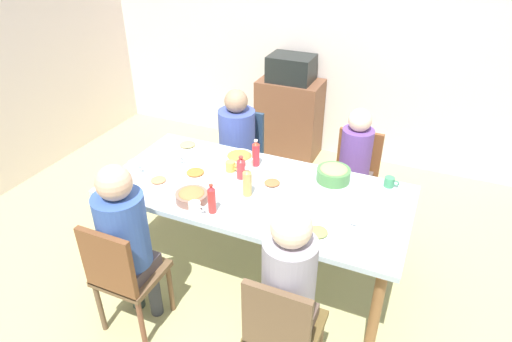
# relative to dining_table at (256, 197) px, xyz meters

# --- Properties ---
(ground_plane) EXTENTS (6.76, 6.76, 0.00)m
(ground_plane) POSITION_rel_dining_table_xyz_m (0.00, 0.00, -0.70)
(ground_plane) COLOR tan
(wall_back) EXTENTS (5.87, 0.12, 2.60)m
(wall_back) POSITION_rel_dining_table_xyz_m (0.00, 2.26, 0.60)
(wall_back) COLOR silver
(wall_back) RESTS_ON ground_plane
(dining_table) EXTENTS (2.20, 1.04, 0.77)m
(dining_table) POSITION_rel_dining_table_xyz_m (0.00, 0.00, 0.00)
(dining_table) COLOR #B0C1C8
(dining_table) RESTS_ON ground_plane
(chair_0) EXTENTS (0.40, 0.40, 0.90)m
(chair_0) POSITION_rel_dining_table_xyz_m (-0.55, 0.90, -0.19)
(chair_0) COLOR #263B45
(chair_0) RESTS_ON ground_plane
(person_0) EXTENTS (0.34, 0.34, 1.17)m
(person_0) POSITION_rel_dining_table_xyz_m (-0.55, 0.81, 0.02)
(person_0) COLOR #322C55
(person_0) RESTS_ON ground_plane
(chair_1) EXTENTS (0.40, 0.40, 0.90)m
(chair_1) POSITION_rel_dining_table_xyz_m (-0.55, -0.90, -0.19)
(chair_1) COLOR brown
(chair_1) RESTS_ON ground_plane
(person_1) EXTENTS (0.31, 0.31, 1.26)m
(person_1) POSITION_rel_dining_table_xyz_m (-0.55, -0.81, 0.06)
(person_1) COLOR #38453F
(person_1) RESTS_ON ground_plane
(chair_2) EXTENTS (0.40, 0.40, 0.90)m
(chair_2) POSITION_rel_dining_table_xyz_m (0.55, 0.90, -0.19)
(chair_2) COLOR brown
(chair_2) RESTS_ON ground_plane
(person_2) EXTENTS (0.30, 0.30, 1.17)m
(person_2) POSITION_rel_dining_table_xyz_m (0.55, 0.80, -0.01)
(person_2) COLOR brown
(person_2) RESTS_ON ground_plane
(chair_3) EXTENTS (0.40, 0.40, 0.90)m
(chair_3) POSITION_rel_dining_table_xyz_m (0.55, -0.90, -0.19)
(chair_3) COLOR brown
(chair_3) RESTS_ON ground_plane
(person_3) EXTENTS (0.30, 0.30, 1.28)m
(person_3) POSITION_rel_dining_table_xyz_m (0.55, -0.81, 0.07)
(person_3) COLOR #4F4E3E
(person_3) RESTS_ON ground_plane
(plate_0) EXTENTS (0.25, 0.25, 0.04)m
(plate_0) POSITION_rel_dining_table_xyz_m (-0.50, -0.01, 0.09)
(plate_0) COLOR white
(plate_0) RESTS_ON dining_table
(plate_1) EXTENTS (0.25, 0.25, 0.04)m
(plate_1) POSITION_rel_dining_table_xyz_m (-0.80, 0.36, 0.09)
(plate_1) COLOR silver
(plate_1) RESTS_ON dining_table
(plate_2) EXTENTS (0.24, 0.24, 0.04)m
(plate_2) POSITION_rel_dining_table_xyz_m (0.57, -0.34, 0.09)
(plate_2) COLOR white
(plate_2) RESTS_ON dining_table
(plate_3) EXTENTS (0.21, 0.21, 0.04)m
(plate_3) POSITION_rel_dining_table_xyz_m (-0.70, -0.22, 0.09)
(plate_3) COLOR white
(plate_3) RESTS_ON dining_table
(plate_4) EXTENTS (0.21, 0.21, 0.04)m
(plate_4) POSITION_rel_dining_table_xyz_m (0.09, 0.08, 0.09)
(plate_4) COLOR silver
(plate_4) RESTS_ON dining_table
(bowl_0) EXTENTS (0.25, 0.25, 0.09)m
(bowl_0) POSITION_rel_dining_table_xyz_m (-0.27, 0.29, 0.12)
(bowl_0) COLOR beige
(bowl_0) RESTS_ON dining_table
(bowl_1) EXTENTS (0.25, 0.25, 0.12)m
(bowl_1) POSITION_rel_dining_table_xyz_m (0.48, 0.34, 0.13)
(bowl_1) COLOR #498143
(bowl_1) RESTS_ON dining_table
(bowl_2) EXTENTS (0.23, 0.23, 0.08)m
(bowl_2) POSITION_rel_dining_table_xyz_m (-0.35, -0.32, 0.11)
(bowl_2) COLOR #916150
(bowl_2) RESTS_ON dining_table
(cup_0) EXTENTS (0.12, 0.08, 0.07)m
(cup_0) POSITION_rel_dining_table_xyz_m (-0.26, -0.42, 0.11)
(cup_0) COLOR white
(cup_0) RESTS_ON dining_table
(cup_1) EXTENTS (0.13, 0.09, 0.08)m
(cup_1) POSITION_rel_dining_table_xyz_m (-0.75, 0.10, 0.11)
(cup_1) COLOR white
(cup_1) RESTS_ON dining_table
(cup_2) EXTENTS (0.11, 0.07, 0.08)m
(cup_2) POSITION_rel_dining_table_xyz_m (-0.28, 0.15, 0.11)
(cup_2) COLOR #ECBD4D
(cup_2) RESTS_ON dining_table
(cup_3) EXTENTS (0.12, 0.08, 0.08)m
(cup_3) POSITION_rel_dining_table_xyz_m (-0.97, -0.15, 0.11)
(cup_3) COLOR white
(cup_3) RESTS_ON dining_table
(cup_4) EXTENTS (0.11, 0.07, 0.07)m
(cup_4) POSITION_rel_dining_table_xyz_m (0.71, -0.15, 0.11)
(cup_4) COLOR white
(cup_4) RESTS_ON dining_table
(cup_5) EXTENTS (0.11, 0.07, 0.08)m
(cup_5) POSITION_rel_dining_table_xyz_m (0.89, 0.42, 0.11)
(cup_5) COLOR #3F8D5D
(cup_5) RESTS_ON dining_table
(bottle_0) EXTENTS (0.05, 0.05, 0.22)m
(bottle_0) POSITION_rel_dining_table_xyz_m (-0.15, -0.38, 0.18)
(bottle_0) COLOR red
(bottle_0) RESTS_ON dining_table
(bottle_1) EXTENTS (0.06, 0.06, 0.23)m
(bottle_1) POSITION_rel_dining_table_xyz_m (-0.02, -0.10, 0.18)
(bottle_1) COLOR tan
(bottle_1) RESTS_ON dining_table
(bottle_2) EXTENTS (0.07, 0.07, 0.19)m
(bottle_2) POSITION_rel_dining_table_xyz_m (-0.16, 0.09, 0.16)
(bottle_2) COLOR red
(bottle_2) RESTS_ON dining_table
(bottle_3) EXTENTS (0.06, 0.06, 0.23)m
(bottle_3) POSITION_rel_dining_table_xyz_m (-0.14, 0.31, 0.18)
(bottle_3) COLOR red
(bottle_3) RESTS_ON dining_table
(side_cabinet) EXTENTS (0.70, 0.44, 0.90)m
(side_cabinet) POSITION_rel_dining_table_xyz_m (-0.44, 1.96, -0.25)
(side_cabinet) COLOR brown
(side_cabinet) RESTS_ON ground_plane
(microwave) EXTENTS (0.48, 0.36, 0.28)m
(microwave) POSITION_rel_dining_table_xyz_m (-0.44, 1.96, 0.34)
(microwave) COLOR black
(microwave) RESTS_ON side_cabinet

